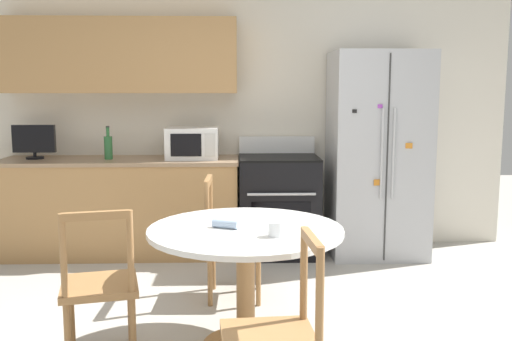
{
  "coord_description": "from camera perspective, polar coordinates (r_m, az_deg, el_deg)",
  "views": [
    {
      "loc": [
        -0.03,
        -2.95,
        1.54
      ],
      "look_at": [
        0.1,
        1.15,
        0.95
      ],
      "focal_mm": 40.0,
      "sensor_mm": 36.0,
      "label": 1
    }
  ],
  "objects": [
    {
      "name": "candle_glass",
      "position": [
        3.15,
        2.0,
        -5.99
      ],
      "size": [
        0.09,
        0.09,
        0.08
      ],
      "color": "silver",
      "rests_on": "dining_table"
    },
    {
      "name": "dining_table",
      "position": [
        3.38,
        -1.05,
        -8.24
      ],
      "size": [
        1.14,
        1.14,
        0.74
      ],
      "color": "white",
      "rests_on": "ground_plane"
    },
    {
      "name": "kitchen_counter",
      "position": [
        5.47,
        -13.32,
        -3.53
      ],
      "size": [
        2.19,
        0.64,
        0.9
      ],
      "color": "#AD7F4C",
      "rests_on": "ground_plane"
    },
    {
      "name": "back_wall",
      "position": [
        5.55,
        -4.71,
        7.19
      ],
      "size": [
        5.2,
        0.44,
        2.6
      ],
      "color": "silver",
      "rests_on": "ground_plane"
    },
    {
      "name": "counter_bottle",
      "position": [
        5.38,
        -14.55,
        2.32
      ],
      "size": [
        0.07,
        0.07,
        0.3
      ],
      "color": "#2D6B38",
      "rests_on": "kitchen_counter"
    },
    {
      "name": "folded_napkin",
      "position": [
        3.33,
        -3.04,
        -5.34
      ],
      "size": [
        0.16,
        0.11,
        0.05
      ],
      "color": "#A3BCDB",
      "rests_on": "dining_table"
    },
    {
      "name": "dining_chair_left",
      "position": [
        3.39,
        -15.38,
        -11.15
      ],
      "size": [
        0.5,
        0.5,
        0.9
      ],
      "rotation": [
        0.0,
        0.0,
        6.51
      ],
      "color": "#9E7042",
      "rests_on": "ground_plane"
    },
    {
      "name": "countertop_tv",
      "position": [
        5.61,
        -21.31,
        2.81
      ],
      "size": [
        0.38,
        0.16,
        0.31
      ],
      "color": "black",
      "rests_on": "kitchen_counter"
    },
    {
      "name": "microwave",
      "position": [
        5.29,
        -6.38,
        2.74
      ],
      "size": [
        0.47,
        0.38,
        0.29
      ],
      "color": "white",
      "rests_on": "kitchen_counter"
    },
    {
      "name": "dining_chair_far",
      "position": [
        4.23,
        -2.55,
        -6.99
      ],
      "size": [
        0.43,
        0.43,
        0.9
      ],
      "rotation": [
        0.0,
        0.0,
        4.69
      ],
      "color": "#9E7042",
      "rests_on": "ground_plane"
    },
    {
      "name": "oven_range",
      "position": [
        5.34,
        2.27,
        -3.4
      ],
      "size": [
        0.73,
        0.68,
        1.08
      ],
      "color": "black",
      "rests_on": "ground_plane"
    },
    {
      "name": "refrigerator",
      "position": [
        5.38,
        12.04,
        1.57
      ],
      "size": [
        0.86,
        0.72,
        1.87
      ],
      "color": "#B2B5BA",
      "rests_on": "ground_plane"
    },
    {
      "name": "dining_chair_near",
      "position": [
        2.66,
        1.96,
        -16.43
      ],
      "size": [
        0.45,
        0.45,
        0.9
      ],
      "rotation": [
        0.0,
        0.0,
        1.65
      ],
      "color": "#9E7042",
      "rests_on": "ground_plane"
    }
  ]
}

